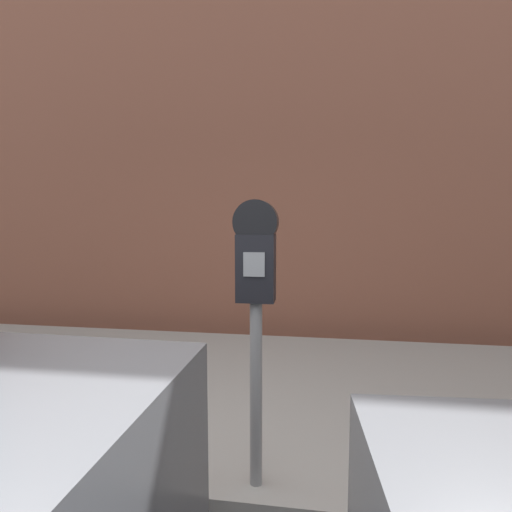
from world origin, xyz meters
TOP-DOWN VIEW (x-y plane):
  - sidewalk at (0.00, 2.20)m, footprint 24.00×2.80m
  - building_facade at (0.00, 4.10)m, footprint 24.00×0.30m
  - parking_meter at (0.59, 0.95)m, footprint 0.22×0.13m

SIDE VIEW (x-z plane):
  - sidewalk at x=0.00m, z-range 0.00..0.14m
  - parking_meter at x=0.59m, z-range 0.46..1.97m
  - building_facade at x=0.00m, z-range 0.00..6.61m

